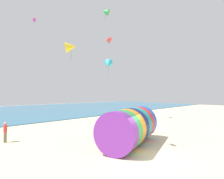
# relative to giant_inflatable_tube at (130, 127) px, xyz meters

# --- Properties ---
(ground_plane) EXTENTS (120.00, 120.00, 0.00)m
(ground_plane) POSITION_rel_giant_inflatable_tube_xyz_m (-1.21, -2.23, -1.43)
(ground_plane) COLOR beige
(sea) EXTENTS (120.00, 40.00, 0.10)m
(sea) POSITION_rel_giant_inflatable_tube_xyz_m (-1.21, 35.31, -1.38)
(sea) COLOR teal
(sea) RESTS_ON ground
(giant_inflatable_tube) EXTENTS (6.72, 4.71, 2.87)m
(giant_inflatable_tube) POSITION_rel_giant_inflatable_tube_xyz_m (0.00, 0.00, 0.00)
(giant_inflatable_tube) COLOR purple
(giant_inflatable_tube) RESTS_ON ground
(kite_handler) EXTENTS (0.37, 0.42, 1.60)m
(kite_handler) POSITION_rel_giant_inflatable_tube_xyz_m (4.54, 1.74, -0.62)
(kite_handler) COLOR #726651
(kite_handler) RESTS_ON ground
(kite_red_parafoil) EXTENTS (0.73, 0.90, 0.45)m
(kite_red_parafoil) POSITION_rel_giant_inflatable_tube_xyz_m (-2.09, 0.17, 6.41)
(kite_red_parafoil) COLOR red
(kite_magenta_parafoil) EXTENTS (0.67, 0.96, 0.46)m
(kite_magenta_parafoil) POSITION_rel_giant_inflatable_tube_xyz_m (-3.42, 10.68, 10.70)
(kite_magenta_parafoil) COLOR #D1339E
(kite_green_delta) EXTENTS (1.57, 1.63, 2.01)m
(kite_green_delta) POSITION_rel_giant_inflatable_tube_xyz_m (7.44, 11.05, 15.35)
(kite_green_delta) COLOR green
(kite_yellow_delta) EXTENTS (1.54, 1.52, 1.98)m
(kite_yellow_delta) POSITION_rel_giant_inflatable_tube_xyz_m (-1.59, 6.12, 7.14)
(kite_yellow_delta) COLOR yellow
(kite_cyan_delta) EXTENTS (1.77, 1.72, 2.15)m
(kite_cyan_delta) POSITION_rel_giant_inflatable_tube_xyz_m (4.83, 7.63, 6.46)
(kite_cyan_delta) COLOR #2DB2C6
(bystander_near_water) EXTENTS (0.24, 0.37, 1.68)m
(bystander_near_water) POSITION_rel_giant_inflatable_tube_xyz_m (-6.73, 7.74, -0.57)
(bystander_near_water) COLOR #726651
(bystander_near_water) RESTS_ON ground
(bystander_mid_beach) EXTENTS (0.39, 0.26, 1.59)m
(bystander_mid_beach) POSITION_rel_giant_inflatable_tube_xyz_m (9.84, 7.41, -0.63)
(bystander_mid_beach) COLOR black
(bystander_mid_beach) RESTS_ON ground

